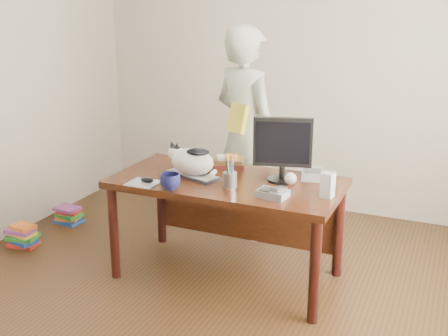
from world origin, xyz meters
TOP-DOWN VIEW (x-y plane):
  - room at (0.00, 0.00)m, footprint 4.50×4.50m
  - desk at (0.00, 0.68)m, footprint 1.60×0.80m
  - keyboard at (-0.25, 0.56)m, footprint 0.45×0.28m
  - cat at (-0.26, 0.57)m, footprint 0.41×0.28m
  - monitor at (0.37, 0.71)m, footprint 0.40×0.24m
  - pen_cup at (0.08, 0.46)m, footprint 0.12×0.12m
  - mousepad at (-0.50, 0.30)m, footprint 0.21×0.19m
  - mouse at (-0.48, 0.32)m, footprint 0.10×0.06m
  - coffee_mug at (-0.26, 0.26)m, footprint 0.19×0.19m
  - phone at (0.41, 0.39)m, footprint 0.20×0.17m
  - speaker at (0.73, 0.53)m, footprint 0.08×0.09m
  - baseball at (0.44, 0.68)m, footprint 0.08×0.08m
  - book_stack at (-0.11, 0.88)m, footprint 0.28×0.25m
  - calculator at (0.54, 0.89)m, footprint 0.21×0.25m
  - person at (-0.18, 1.40)m, footprint 0.77×0.66m
  - held_book at (-0.18, 1.23)m, footprint 0.19×0.16m
  - book_pile_a at (-1.75, 0.40)m, footprint 0.27×0.22m
  - book_pile_b at (-1.72, 0.95)m, footprint 0.26×0.20m

SIDE VIEW (x-z plane):
  - book_pile_b at x=-1.72m, z-range 0.00..0.15m
  - book_pile_a at x=-1.75m, z-range 0.00..0.18m
  - desk at x=0.00m, z-range 0.23..0.98m
  - mousepad at x=-0.50m, z-range 0.75..0.75m
  - keyboard at x=-0.25m, z-range 0.75..0.77m
  - mouse at x=-0.48m, z-range 0.75..0.79m
  - phone at x=0.41m, z-range 0.74..0.82m
  - calculator at x=0.54m, z-range 0.75..0.81m
  - book_stack at x=-0.11m, z-range 0.74..0.83m
  - baseball at x=0.44m, z-range 0.75..0.83m
  - coffee_mug at x=-0.26m, z-range 0.75..0.86m
  - pen_cup at x=0.08m, z-range 0.70..0.94m
  - speaker at x=0.73m, z-range 0.75..0.91m
  - cat at x=-0.26m, z-range 0.75..0.99m
  - person at x=-0.18m, z-range 0.00..1.78m
  - monitor at x=0.37m, z-range 0.78..1.23m
  - held_book at x=-0.18m, z-range 0.93..1.17m
  - room at x=0.00m, z-range -0.90..3.60m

